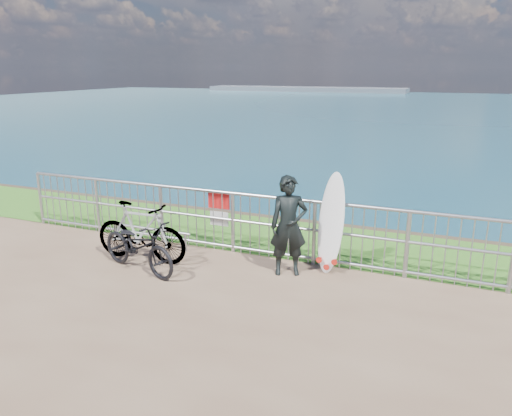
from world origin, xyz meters
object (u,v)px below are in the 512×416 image
at_px(surfer, 289,226).
at_px(surfboard, 331,227).
at_px(bicycle_far, 141,232).
at_px(bicycle_near, 138,246).

height_order(surfer, surfboard, surfboard).
relative_size(surfer, surfboard, 0.99).
distance_m(surfer, surfboard, 0.70).
relative_size(surfer, bicycle_far, 0.93).
bearing_deg(surfer, bicycle_far, 165.92).
relative_size(bicycle_near, bicycle_far, 0.96).
height_order(surfer, bicycle_near, surfer).
height_order(surfboard, bicycle_far, surfboard).
relative_size(surfboard, bicycle_far, 0.95).
xyz_separation_m(surfer, surfboard, (0.59, 0.38, -0.05)).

